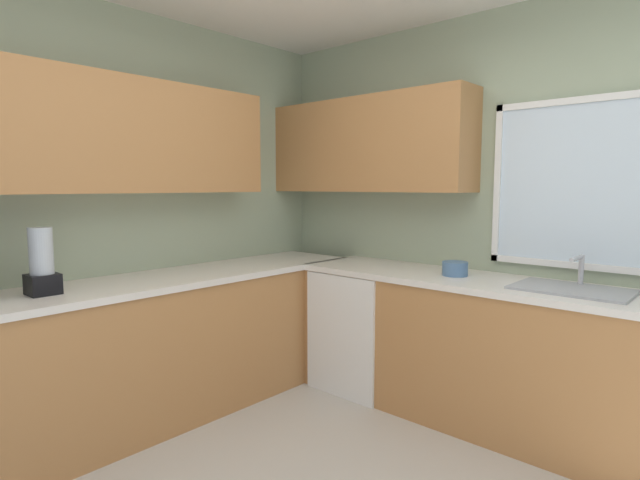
# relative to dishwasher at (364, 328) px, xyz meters

# --- Properties ---
(room_shell) EXTENTS (3.96, 3.94, 2.70)m
(room_shell) POSITION_rel_dishwasher_xyz_m (0.12, -1.00, 1.43)
(room_shell) COLOR #9EAD8E
(room_shell) RESTS_ON ground_plane
(counter_run_left) EXTENTS (0.65, 3.55, 0.92)m
(counter_run_left) POSITION_rel_dishwasher_xyz_m (-0.66, -1.57, 0.02)
(counter_run_left) COLOR #AD7542
(counter_run_left) RESTS_ON ground_plane
(counter_run_back) EXTENTS (3.05, 0.65, 0.92)m
(counter_run_back) POSITION_rel_dishwasher_xyz_m (1.16, 0.03, 0.02)
(counter_run_back) COLOR #AD7542
(counter_run_back) RESTS_ON ground_plane
(dishwasher) EXTENTS (0.60, 0.60, 0.87)m
(dishwasher) POSITION_rel_dishwasher_xyz_m (0.00, 0.00, 0.00)
(dishwasher) COLOR white
(dishwasher) RESTS_ON ground_plane
(sink_assembly) EXTENTS (0.60, 0.40, 0.19)m
(sink_assembly) POSITION_rel_dishwasher_xyz_m (1.41, 0.04, 0.49)
(sink_assembly) COLOR #9EA0A5
(sink_assembly) RESTS_ON counter_run_back
(bowl) EXTENTS (0.16, 0.16, 0.09)m
(bowl) POSITION_rel_dishwasher_xyz_m (0.71, 0.03, 0.53)
(bowl) COLOR #4C7099
(bowl) RESTS_ON counter_run_back
(blender_appliance) EXTENTS (0.15, 0.15, 0.36)m
(blender_appliance) POSITION_rel_dishwasher_xyz_m (-0.66, -1.97, 0.64)
(blender_appliance) COLOR black
(blender_appliance) RESTS_ON counter_run_left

